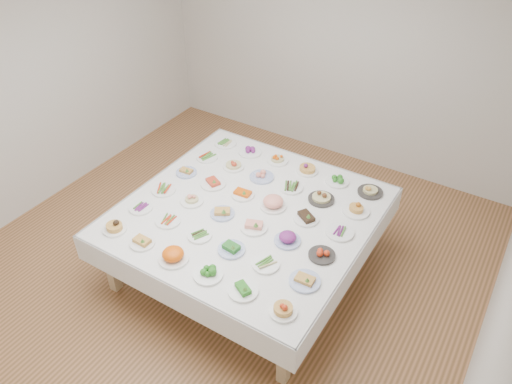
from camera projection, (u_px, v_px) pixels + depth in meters
The scene contains 38 objects.
room_envelope at pixel (225, 102), 4.27m from camera, with size 5.02×5.02×2.81m.
display_table at pixel (248, 216), 4.84m from camera, with size 2.30×2.30×0.75m.
dish_0 at pixel (114, 226), 4.54m from camera, with size 0.22×0.22×0.12m.
dish_1 at pixel (142, 241), 4.40m from camera, with size 0.22×0.22×0.09m.
dish_2 at pixel (173, 253), 4.22m from camera, with size 0.28×0.28×0.16m.
dish_3 at pixel (208, 272), 4.09m from camera, with size 0.25×0.25×0.10m.
dish_4 at pixel (243, 289), 3.96m from camera, with size 0.24×0.24×0.10m.
dish_5 at pixel (283, 308), 3.78m from camera, with size 0.22×0.22×0.12m.
dish_6 at pixel (141, 207), 4.81m from camera, with size 0.23×0.23×0.05m.
dish_7 at pixel (168, 220), 4.65m from camera, with size 0.23×0.23×0.05m.
dish_8 at pixel (200, 235), 4.49m from camera, with size 0.22×0.22×0.05m.
dish_9 at pixel (231, 247), 4.33m from camera, with size 0.24×0.24×0.10m.
dish_10 at pixel (266, 263), 4.20m from camera, with size 0.23×0.23×0.05m.
dish_11 at pixel (305, 279), 4.04m from camera, with size 0.26×0.26×0.10m.
dish_12 at pixel (163, 189), 5.03m from camera, with size 0.24×0.24×0.06m.
dish_13 at pixel (192, 198), 4.88m from camera, with size 0.23×0.23×0.11m.
dish_14 at pixel (222, 211), 4.72m from camera, with size 0.23×0.23×0.11m.
dish_15 at pixel (254, 224), 4.56m from camera, with size 0.25×0.25×0.12m.
dish_16 at pixel (288, 236), 4.41m from camera, with size 0.24×0.24×0.14m.
dish_17 at pixel (322, 253), 4.28m from camera, with size 0.23×0.23×0.09m.
dish_18 at pixel (186, 171), 5.28m from camera, with size 0.22×0.22×0.09m.
dish_19 at pixel (213, 182), 5.11m from camera, with size 0.26×0.26×0.10m.
dish_20 at pixel (243, 193), 4.97m from camera, with size 0.23×0.23×0.10m.
dish_21 at pixel (273, 201), 4.80m from camera, with size 0.26×0.26×0.16m.
dish_22 at pixel (306, 216), 4.66m from camera, with size 0.24×0.24×0.10m.
dish_23 at pixel (340, 231), 4.52m from camera, with size 0.26×0.26×0.06m.
dish_24 at pixel (207, 156), 5.52m from camera, with size 0.23×0.23×0.06m.
dish_25 at pixel (233, 163), 5.35m from camera, with size 0.23×0.23×0.12m.
dish_26 at pixel (262, 175), 5.21m from camera, with size 0.25×0.25×0.10m.
dish_27 at pixel (291, 187), 5.07m from camera, with size 0.24×0.24×0.06m.
dish_28 at pixel (322, 194), 4.89m from camera, with size 0.29×0.29×0.15m.
dish_29 at pixel (356, 207), 4.75m from camera, with size 0.26×0.26×0.14m.
dish_30 at pixel (225, 143), 5.75m from camera, with size 0.25×0.25×0.05m.
dish_31 at pixel (250, 150), 5.59m from camera, with size 0.26×0.26×0.10m.
dish_32 at pixel (277, 158), 5.45m from camera, with size 0.23×0.23×0.12m.
dish_33 at pixel (308, 166), 5.28m from camera, with size 0.25×0.24×0.15m.
dish_34 at pixel (337, 180), 5.14m from camera, with size 0.24×0.24×0.09m.
dish_35 at pixel (371, 188), 4.99m from camera, with size 0.25×0.25×0.13m.
Camera 1 is at (2.28, -3.14, 3.79)m, focal length 35.00 mm.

